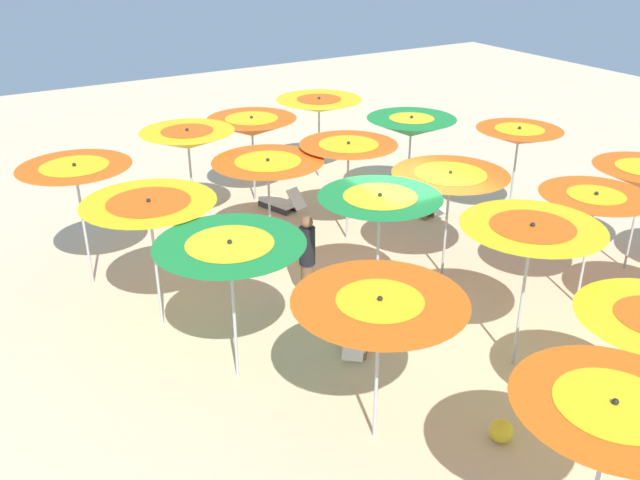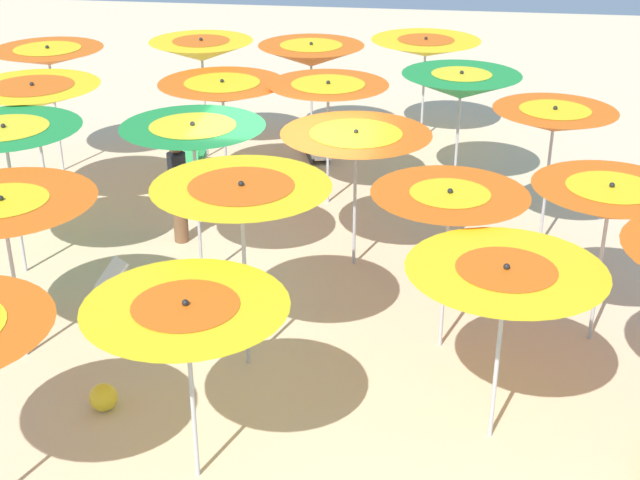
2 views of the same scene
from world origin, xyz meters
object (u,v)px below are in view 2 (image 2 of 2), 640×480
(lounger_1, at_px, (451,194))
(beach_umbrella_12, at_px, (193,138))
(beach_umbrella_14, at_px, (202,50))
(beach_umbrella_8, at_px, (328,92))
(beach_umbrella_3, at_px, (461,86))
(beach_umbrella_6, at_px, (449,208))
(lounger_2, at_px, (147,277))
(beachgoer_0, at_px, (178,189))
(beach_umbrella_7, at_px, (356,145))
(beach_umbrella_13, at_px, (222,92))
(beach_umbrella_11, at_px, (242,201))
(beach_umbrella_4, at_px, (426,48))
(beach_umbrella_16, at_px, (3,213))
(beach_umbrella_1, at_px, (609,202))
(beach_umbrella_2, at_px, (554,120))
(lounger_3, at_px, (318,149))
(beach_umbrella_17, at_px, (5,139))
(beach_ball, at_px, (103,397))
(beach_umbrella_18, at_px, (33,96))
(beach_umbrella_9, at_px, (311,55))
(lounger_4, at_px, (196,159))
(beach_umbrella_5, at_px, (505,283))
(beach_umbrella_10, at_px, (187,320))

(lounger_1, bearing_deg, beach_umbrella_12, 123.17)
(beach_umbrella_14, bearing_deg, beach_umbrella_8, -36.41)
(beach_umbrella_3, distance_m, beach_umbrella_6, 5.40)
(beach_umbrella_14, relative_size, lounger_2, 1.93)
(lounger_2, xyz_separation_m, beachgoer_0, (0.03, 1.72, 0.72))
(beach_umbrella_7, xyz_separation_m, beach_umbrella_13, (-2.64, 2.47, -0.00))
(lounger_1, bearing_deg, beach_umbrella_11, 146.26)
(beach_umbrella_4, bearing_deg, beach_umbrella_16, -116.75)
(beach_umbrella_7, relative_size, beach_umbrella_14, 0.91)
(beach_umbrella_3, bearing_deg, beach_umbrella_12, -133.39)
(beach_umbrella_13, bearing_deg, beach_umbrella_7, -43.12)
(beach_umbrella_1, bearing_deg, lounger_1, 113.42)
(beach_umbrella_1, distance_m, beach_umbrella_2, 2.92)
(beach_umbrella_1, xyz_separation_m, lounger_3, (-4.64, 6.39, -1.78))
(beach_umbrella_17, distance_m, lounger_2, 2.86)
(beach_umbrella_7, relative_size, beach_umbrella_16, 0.98)
(beach_umbrella_11, distance_m, beach_umbrella_16, 2.94)
(beach_umbrella_16, height_order, beach_ball, beach_umbrella_16)
(beach_umbrella_13, bearing_deg, beach_umbrella_14, 114.34)
(beach_umbrella_12, relative_size, lounger_2, 1.95)
(beach_umbrella_18, distance_m, lounger_3, 5.87)
(beach_umbrella_9, bearing_deg, lounger_3, -73.52)
(beach_umbrella_16, height_order, lounger_3, beach_umbrella_16)
(lounger_1, bearing_deg, beach_umbrella_18, 92.68)
(beach_umbrella_2, bearing_deg, lounger_1, 134.29)
(beach_umbrella_9, distance_m, beach_umbrella_12, 6.38)
(beach_umbrella_11, xyz_separation_m, beach_umbrella_18, (-4.48, 4.11, -0.08))
(beach_umbrella_2, bearing_deg, beach_umbrella_17, -165.24)
(beach_umbrella_4, height_order, beach_umbrella_7, beach_umbrella_4)
(beach_umbrella_1, bearing_deg, beach_umbrella_14, 138.02)
(lounger_3, relative_size, lounger_4, 1.24)
(beach_umbrella_7, bearing_deg, beach_umbrella_14, 128.36)
(beach_umbrella_13, xyz_separation_m, beach_umbrella_16, (-1.32, -5.70, 0.04))
(beach_umbrella_5, relative_size, beach_umbrella_11, 0.87)
(beach_umbrella_3, relative_size, beach_umbrella_6, 1.04)
(beach_umbrella_16, bearing_deg, beach_umbrella_18, 109.85)
(beach_umbrella_7, bearing_deg, beach_umbrella_17, -169.02)
(beach_umbrella_2, height_order, beach_umbrella_13, beach_umbrella_2)
(beach_umbrella_10, distance_m, beach_umbrella_11, 2.23)
(beach_umbrella_4, bearing_deg, beach_ball, -107.64)
(beach_umbrella_11, height_order, beach_ball, beach_umbrella_11)
(beach_umbrella_9, bearing_deg, beach_umbrella_11, -86.78)
(beach_umbrella_4, distance_m, lounger_2, 8.57)
(beach_umbrella_8, bearing_deg, beach_umbrella_9, 104.00)
(beach_umbrella_6, height_order, beach_umbrella_10, beach_umbrella_6)
(beach_umbrella_14, bearing_deg, beach_umbrella_12, -76.09)
(beach_umbrella_14, relative_size, beach_ball, 7.37)
(beach_umbrella_18, xyz_separation_m, beach_ball, (3.01, -5.33, -2.01))
(beach_umbrella_8, distance_m, beach_umbrella_18, 4.95)
(beach_umbrella_9, relative_size, beach_umbrella_17, 0.93)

